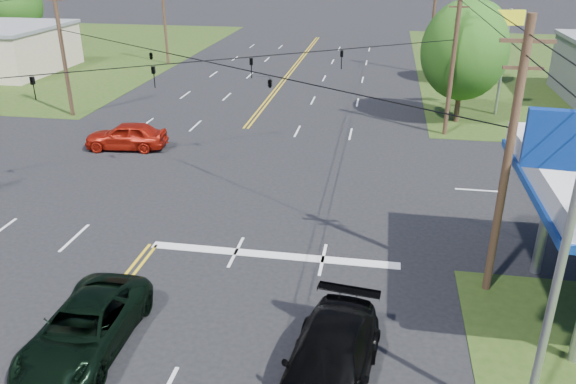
% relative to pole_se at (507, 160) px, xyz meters
% --- Properties ---
extents(ground, '(280.00, 280.00, 0.00)m').
position_rel_pole_se_xyz_m(ground, '(-13.00, 9.00, -4.92)').
color(ground, black).
rests_on(ground, ground).
extents(stop_bar, '(10.00, 0.50, 0.02)m').
position_rel_pole_se_xyz_m(stop_bar, '(-8.00, 1.00, -4.92)').
color(stop_bar, silver).
rests_on(stop_bar, ground).
extents(pole_se, '(1.60, 0.28, 9.50)m').
position_rel_pole_se_xyz_m(pole_se, '(0.00, 0.00, 0.00)').
color(pole_se, '#3B2519').
rests_on(pole_se, ground).
extents(pole_nw, '(1.60, 0.28, 9.50)m').
position_rel_pole_se_xyz_m(pole_nw, '(-26.00, 18.00, 0.00)').
color(pole_nw, '#3B2519').
rests_on(pole_nw, ground).
extents(pole_ne, '(1.60, 0.28, 9.50)m').
position_rel_pole_se_xyz_m(pole_ne, '(0.00, 18.00, 0.00)').
color(pole_ne, '#3B2519').
rests_on(pole_ne, ground).
extents(pole_left_far, '(1.60, 0.28, 10.00)m').
position_rel_pole_se_xyz_m(pole_left_far, '(-26.00, 37.00, 0.25)').
color(pole_left_far, '#3B2519').
rests_on(pole_left_far, ground).
extents(pole_right_far, '(1.60, 0.28, 10.00)m').
position_rel_pole_se_xyz_m(pole_right_far, '(0.00, 37.00, 0.25)').
color(pole_right_far, '#3B2519').
rests_on(pole_right_far, ground).
extents(span_wire_signals, '(26.00, 18.00, 1.13)m').
position_rel_pole_se_xyz_m(span_wire_signals, '(-13.00, 9.00, 1.08)').
color(span_wire_signals, black).
rests_on(span_wire_signals, ground).
extents(power_lines, '(26.04, 100.00, 0.64)m').
position_rel_pole_se_xyz_m(power_lines, '(-13.00, 7.00, 3.68)').
color(power_lines, black).
rests_on(power_lines, ground).
extents(tree_right_a, '(5.70, 5.70, 8.18)m').
position_rel_pole_se_xyz_m(tree_right_a, '(1.00, 21.00, -0.05)').
color(tree_right_a, '#3B2519').
rests_on(tree_right_a, ground).
extents(tree_right_b, '(4.94, 4.94, 7.09)m').
position_rel_pole_se_xyz_m(tree_right_b, '(3.50, 33.00, -0.70)').
color(tree_right_b, '#3B2519').
rests_on(tree_right_b, ground).
extents(tree_far_l, '(6.08, 6.08, 8.72)m').
position_rel_pole_se_xyz_m(tree_far_l, '(-45.00, 41.00, 0.28)').
color(tree_far_l, '#3B2519').
rests_on(tree_far_l, ground).
extents(pickup_dkgreen, '(2.54, 5.40, 1.49)m').
position_rel_pole_se_xyz_m(pickup_dkgreen, '(-12.50, -5.40, -4.17)').
color(pickup_dkgreen, black).
rests_on(pickup_dkgreen, ground).
extents(suv_black, '(3.02, 5.95, 1.66)m').
position_rel_pole_se_xyz_m(suv_black, '(-5.08, -5.87, -4.09)').
color(suv_black, black).
rests_on(suv_black, ground).
extents(sedan_red, '(4.96, 2.44, 1.63)m').
position_rel_pole_se_xyz_m(sedan_red, '(-19.08, 11.95, -4.10)').
color(sedan_red, '#A0180B').
rests_on(sedan_red, ground).
extents(polesign_ne, '(2.03, 0.63, 7.34)m').
position_rel_pole_se_xyz_m(polesign_ne, '(4.00, 23.44, 0.70)').
color(polesign_ne, '#A5A5AA').
rests_on(polesign_ne, ground).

